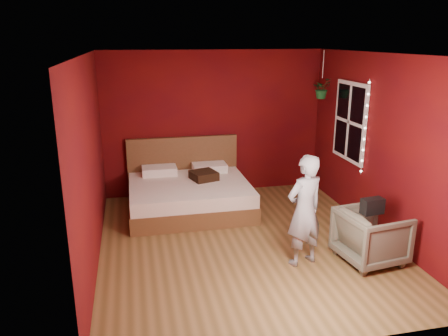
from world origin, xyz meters
TOP-DOWN VIEW (x-y plane):
  - floor at (0.00, 0.00)m, footprint 4.50×4.50m
  - room_walls at (0.00, 0.00)m, footprint 4.04×4.54m
  - window at (1.97, 0.90)m, footprint 0.05×0.97m
  - fairy_lights at (1.94, 0.37)m, footprint 0.04×0.04m
  - bed at (-0.60, 1.45)m, footprint 1.98×1.69m
  - person at (0.57, -0.71)m, footprint 0.61×0.49m
  - armchair at (1.45, -0.84)m, footprint 0.86×0.84m
  - handbag at (1.39, -0.91)m, footprint 0.29×0.17m
  - throw_pillow at (-0.33, 1.48)m, footprint 0.49×0.49m
  - hanging_plant at (1.75, 1.56)m, footprint 0.40×0.37m

SIDE VIEW (x-z plane):
  - floor at x=0.00m, z-range 0.00..0.00m
  - bed at x=-0.60m, z-range -0.26..0.83m
  - armchair at x=1.45m, z-range 0.00..0.70m
  - throw_pillow at x=-0.33m, z-range 0.50..0.64m
  - person at x=0.57m, z-range 0.00..1.45m
  - handbag at x=1.39m, z-range 0.70..0.90m
  - fairy_lights at x=1.94m, z-range 0.77..2.22m
  - window at x=1.97m, z-range 0.87..2.14m
  - room_walls at x=0.00m, z-range 0.37..2.99m
  - hanging_plant at x=1.75m, z-range 1.56..2.37m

